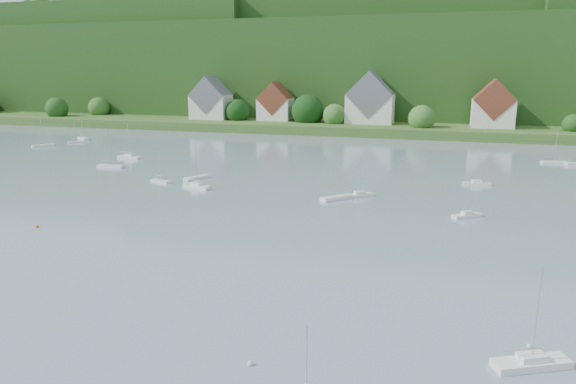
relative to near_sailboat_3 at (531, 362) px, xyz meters
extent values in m
cube|color=#325620|center=(-37.13, 157.95, 1.07)|extent=(600.00, 60.00, 3.00)
cube|color=#193B13|center=(-37.13, 232.95, 19.57)|extent=(620.00, 160.00, 40.00)
cube|color=#193B13|center=(-187.13, 217.95, 23.57)|extent=(200.00, 120.00, 52.00)
cube|color=#193B13|center=(-27.13, 227.95, 27.57)|extent=(240.00, 130.00, 60.00)
sphere|color=#2E5C22|center=(-145.21, 149.43, 5.37)|extent=(8.61, 8.61, 8.61)
sphere|color=#1B4615|center=(-156.89, 138.42, 5.50)|extent=(9.03, 9.03, 9.03)
sphere|color=#2E5C22|center=(-43.93, 141.83, 5.23)|extent=(8.19, 8.19, 8.19)
sphere|color=#2E5C22|center=(-89.09, 144.02, 4.68)|extent=(6.49, 6.49, 6.49)
sphere|color=#2E5C22|center=(9.72, 150.03, 6.52)|extent=(12.16, 12.16, 12.16)
sphere|color=#2E5C22|center=(-14.14, 137.88, 5.41)|extent=(8.73, 8.73, 8.73)
sphere|color=black|center=(-81.00, 143.81, 5.60)|extent=(9.32, 9.32, 9.32)
sphere|color=#1B4615|center=(30.71, 139.64, 4.60)|extent=(6.24, 6.24, 6.24)
sphere|color=black|center=(-54.13, 144.30, 6.44)|extent=(11.92, 11.92, 11.92)
sphere|color=#2E5C22|center=(-156.84, 186.49, 51.41)|extent=(10.52, 10.52, 10.52)
sphere|color=#1B4615|center=(-121.40, 221.09, 51.37)|extent=(10.29, 10.29, 10.29)
sphere|color=black|center=(-227.49, 215.96, 51.37)|extent=(10.31, 10.31, 10.31)
sphere|color=black|center=(-212.32, 191.30, 50.99)|extent=(8.14, 8.14, 8.14)
sphere|color=#2E5C22|center=(-214.70, 220.54, 50.82)|extent=(7.15, 7.15, 7.15)
sphere|color=black|center=(-105.29, 209.33, 50.82)|extent=(7.18, 7.18, 7.18)
sphere|color=#2E5C22|center=(-195.11, 179.64, 51.12)|extent=(8.89, 8.89, 8.89)
sphere|color=black|center=(-230.44, 211.90, 51.31)|extent=(9.97, 9.97, 9.97)
sphere|color=#1B4615|center=(41.54, 213.77, 47.28)|extent=(9.78, 9.78, 9.78)
sphere|color=#1B4615|center=(-77.11, 220.08, 41.67)|extent=(12.01, 12.01, 12.01)
sphere|color=black|center=(-40.83, 230.16, 42.32)|extent=(15.72, 15.72, 15.72)
sphere|color=#1B4615|center=(-26.25, 225.87, 41.41)|extent=(10.54, 10.54, 10.54)
sphere|color=#1B4615|center=(-230.43, 256.56, 41.00)|extent=(8.18, 8.18, 8.18)
sphere|color=black|center=(-213.04, 247.54, 41.10)|extent=(8.74, 8.74, 8.74)
sphere|color=black|center=(-228.90, 226.46, 42.26)|extent=(15.38, 15.38, 15.38)
cube|color=silver|center=(-92.13, 144.95, 7.07)|extent=(14.00, 10.00, 9.00)
cube|color=slate|center=(-92.13, 144.95, 11.57)|extent=(14.00, 10.40, 14.00)
cube|color=silver|center=(-67.13, 146.95, 6.57)|extent=(12.00, 9.00, 8.00)
cube|color=brown|center=(-67.13, 146.95, 10.57)|extent=(12.00, 9.36, 12.00)
cube|color=silver|center=(-32.13, 145.95, 7.57)|extent=(16.00, 11.00, 10.00)
cube|color=slate|center=(-32.13, 145.95, 12.57)|extent=(16.00, 11.44, 16.00)
cube|color=silver|center=(7.87, 143.95, 7.07)|extent=(13.00, 10.00, 9.00)
cube|color=brown|center=(7.87, 143.95, 11.57)|extent=(13.00, 10.40, 13.00)
cube|color=white|center=(0.00, 0.00, -0.14)|extent=(5.99, 4.06, 0.59)
cube|color=white|center=(0.00, 0.00, 0.41)|extent=(2.35, 1.94, 0.50)
cylinder|color=silver|center=(0.00, 0.00, 3.82)|extent=(0.10, 0.10, 7.34)
cylinder|color=silver|center=(-0.79, -0.39, 1.06)|extent=(2.93, 1.50, 0.08)
sphere|color=silver|center=(-20.12, -5.67, -0.43)|extent=(0.46, 0.46, 0.46)
sphere|color=orange|center=(-60.94, 18.59, -0.43)|extent=(0.49, 0.49, 0.49)
sphere|color=silver|center=(0.31, 3.04, -0.43)|extent=(0.40, 0.40, 0.40)
cube|color=white|center=(-23.85, 46.22, -0.13)|extent=(5.24, 5.49, 0.59)
cylinder|color=silver|center=(-23.85, 46.22, 3.87)|extent=(0.10, 0.10, 7.42)
cylinder|color=silver|center=(-24.45, 45.57, 1.06)|extent=(2.27, 2.46, 0.08)
cube|color=white|center=(-81.09, 72.48, -0.11)|extent=(6.67, 2.91, 0.65)
cube|color=white|center=(-81.09, 72.48, 0.46)|extent=(2.44, 1.64, 0.50)
cylinder|color=silver|center=(-81.09, 72.48, 4.25)|extent=(0.10, 0.10, 8.06)
cylinder|color=silver|center=(-82.04, 72.65, 1.11)|extent=(3.51, 0.70, 0.08)
cube|color=white|center=(-112.26, 92.27, -0.19)|extent=(4.42, 4.13, 0.47)
cylinder|color=silver|center=(-112.26, 92.27, 3.00)|extent=(0.10, 0.10, 5.92)
cylinder|color=silver|center=(-112.79, 91.80, 0.94)|extent=(2.00, 1.79, 0.08)
cylinder|color=silver|center=(22.41, 93.62, 1.08)|extent=(3.25, 1.07, 0.08)
cube|color=white|center=(-3.08, 41.03, -0.20)|extent=(4.59, 3.78, 0.47)
cube|color=white|center=(-3.08, 41.03, 0.29)|extent=(1.87, 1.70, 0.50)
cylinder|color=silver|center=(-3.08, 41.03, 2.97)|extent=(0.10, 0.10, 5.86)
cylinder|color=silver|center=(-3.66, 40.62, 0.94)|extent=(2.15, 1.55, 0.08)
cube|color=white|center=(-59.53, 49.95, -0.20)|extent=(4.82, 2.70, 0.46)
cylinder|color=silver|center=(-59.53, 49.95, 2.94)|extent=(0.10, 0.10, 5.81)
cylinder|color=silver|center=(-60.19, 50.17, 0.93)|extent=(2.45, 0.88, 0.08)
cube|color=white|center=(-54.18, 54.83, -0.15)|extent=(3.85, 5.71, 0.56)
cylinder|color=silver|center=(-54.18, 54.83, 3.62)|extent=(0.10, 0.10, 6.98)
cylinder|color=silver|center=(-54.54, 54.08, 1.03)|extent=(1.41, 2.80, 0.08)
cube|color=white|center=(-20.50, 49.23, -0.18)|extent=(4.95, 4.24, 0.51)
cube|color=white|center=(-20.50, 49.23, 0.33)|extent=(2.04, 1.88, 0.50)
cylinder|color=silver|center=(-20.50, 49.23, 3.28)|extent=(0.10, 0.10, 6.41)
cylinder|color=silver|center=(-21.11, 48.76, 0.98)|extent=(2.29, 1.77, 0.08)
cube|color=white|center=(-116.30, 83.35, -0.14)|extent=(4.97, 5.67, 0.59)
cylinder|color=silver|center=(-116.30, 83.35, 3.86)|extent=(0.10, 0.10, 7.40)
cylinder|color=silver|center=(-116.85, 82.66, 1.06)|extent=(2.08, 2.60, 0.08)
cube|color=white|center=(-78.30, 60.69, -0.13)|extent=(6.19, 1.99, 0.61)
cylinder|color=silver|center=(-78.30, 60.69, 4.00)|extent=(0.10, 0.10, 7.64)
cylinder|color=silver|center=(-79.21, 60.64, 1.08)|extent=(3.36, 0.24, 0.08)
cube|color=white|center=(-50.52, 47.39, -0.14)|extent=(6.07, 3.36, 0.59)
cube|color=white|center=(-50.52, 47.39, 0.40)|extent=(2.30, 1.72, 0.50)
cylinder|color=silver|center=(-50.52, 47.39, 3.81)|extent=(0.10, 0.10, 7.32)
cylinder|color=silver|center=(-51.35, 47.66, 1.05)|extent=(3.09, 1.07, 0.08)
cube|color=white|center=(18.17, 94.74, -0.15)|extent=(5.89, 2.56, 0.57)
cylinder|color=silver|center=(18.17, 94.74, 3.70)|extent=(0.10, 0.10, 7.12)
cylinder|color=silver|center=(17.33, 94.59, 1.04)|extent=(3.10, 0.62, 0.08)
cube|color=white|center=(-0.50, 64.84, -0.17)|extent=(5.35, 2.28, 0.52)
cube|color=white|center=(-0.50, 64.84, 0.34)|extent=(1.96, 1.30, 0.50)
cylinder|color=silver|center=(-0.50, 64.84, 3.33)|extent=(0.10, 0.10, 6.48)
cylinder|color=silver|center=(-1.26, 64.72, 0.99)|extent=(2.83, 0.54, 0.08)
cube|color=white|center=(-115.07, 99.34, -0.12)|extent=(6.16, 5.13, 0.63)
cylinder|color=silver|center=(-115.07, 99.34, 4.15)|extent=(0.10, 0.10, 7.90)
cylinder|color=silver|center=(-115.84, 99.89, 1.10)|extent=(2.87, 2.10, 0.08)
camera|label=1|loc=(-7.46, -38.44, 21.19)|focal=32.57mm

